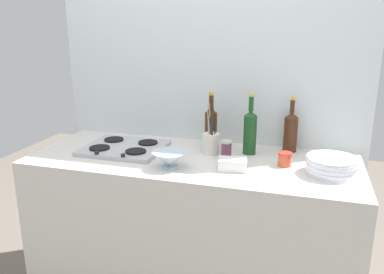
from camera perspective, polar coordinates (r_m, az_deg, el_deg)
counter_block at (r=2.37m, az=0.00°, el=-13.37°), size 1.80×0.70×0.90m
backsplash_panel at (r=2.46m, az=2.53°, el=6.85°), size 1.90×0.06×2.44m
stovetop_hob at (r=2.35m, az=-9.75°, el=-1.52°), size 0.45×0.39×0.04m
plate_stack at (r=2.05m, az=19.55°, el=-3.97°), size 0.25×0.25×0.09m
wine_bottle_leftmost at (r=2.33m, az=14.06°, el=0.86°), size 0.08×0.08×0.32m
wine_bottle_mid_left at (r=2.32m, az=2.75°, el=1.48°), size 0.07×0.07×0.33m
wine_bottle_mid_right at (r=2.24m, az=8.38°, el=0.86°), size 0.07×0.07×0.35m
mixing_bowl at (r=2.02m, az=-3.25°, el=-3.21°), size 0.18×0.18×0.09m
butter_dish at (r=2.01m, az=5.89°, el=-3.95°), size 0.16×0.12×0.06m
utensil_crock at (r=2.24m, az=2.75°, el=-0.70°), size 0.10×0.10×0.30m
condiment_jar_front at (r=2.10m, az=13.27°, el=-3.13°), size 0.07×0.07×0.07m
condiment_jar_rear at (r=2.17m, az=4.98°, el=-1.79°), size 0.06×0.06×0.10m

